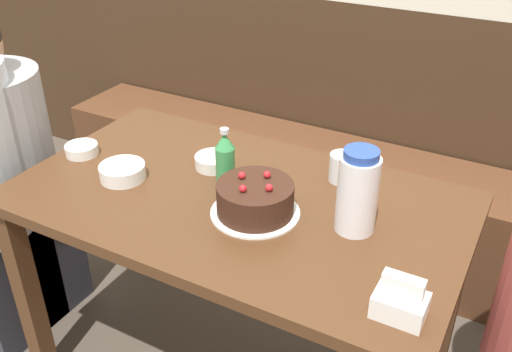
% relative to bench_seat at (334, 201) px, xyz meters
% --- Properties ---
extents(bench_seat, '(2.64, 0.38, 0.47)m').
position_rel_bench_seat_xyz_m(bench_seat, '(0.00, 0.00, 0.00)').
color(bench_seat, '#56331E').
rests_on(bench_seat, ground_plane).
extents(dining_table, '(1.28, 0.74, 0.72)m').
position_rel_bench_seat_xyz_m(dining_table, '(0.00, -0.83, 0.39)').
color(dining_table, '#4C2D19').
rests_on(dining_table, ground_plane).
extents(birthday_cake, '(0.24, 0.24, 0.11)m').
position_rel_bench_seat_xyz_m(birthday_cake, '(0.09, -0.88, 0.53)').
color(birthday_cake, white).
rests_on(birthday_cake, dining_table).
extents(water_pitcher, '(0.10, 0.10, 0.23)m').
position_rel_bench_seat_xyz_m(water_pitcher, '(0.35, -0.82, 0.60)').
color(water_pitcher, white).
rests_on(water_pitcher, dining_table).
extents(soju_bottle, '(0.06, 0.06, 0.18)m').
position_rel_bench_seat_xyz_m(soju_bottle, '(-0.06, -0.79, 0.57)').
color(soju_bottle, '#388E4C').
rests_on(soju_bottle, dining_table).
extents(napkin_holder, '(0.11, 0.08, 0.11)m').
position_rel_bench_seat_xyz_m(napkin_holder, '(0.54, -1.07, 0.52)').
color(napkin_holder, white).
rests_on(napkin_holder, dining_table).
extents(bowl_soup_white, '(0.14, 0.14, 0.04)m').
position_rel_bench_seat_xyz_m(bowl_soup_white, '(-0.35, -0.91, 0.51)').
color(bowl_soup_white, white).
rests_on(bowl_soup_white, dining_table).
extents(bowl_rice_small, '(0.10, 0.10, 0.03)m').
position_rel_bench_seat_xyz_m(bowl_rice_small, '(-0.56, -0.85, 0.50)').
color(bowl_rice_small, white).
rests_on(bowl_rice_small, dining_table).
extents(bowl_side_dish, '(0.12, 0.12, 0.04)m').
position_rel_bench_seat_xyz_m(bowl_side_dish, '(-0.15, -0.72, 0.50)').
color(bowl_side_dish, white).
rests_on(bowl_side_dish, dining_table).
extents(glass_water_tall, '(0.08, 0.08, 0.09)m').
position_rel_bench_seat_xyz_m(glass_water_tall, '(0.23, -0.60, 0.53)').
color(glass_water_tall, silver).
rests_on(glass_water_tall, dining_table).
extents(person_teal_shirt, '(0.37, 0.37, 1.15)m').
position_rel_bench_seat_xyz_m(person_teal_shirt, '(-0.90, -0.91, 0.33)').
color(person_teal_shirt, '#33333D').
rests_on(person_teal_shirt, ground_plane).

